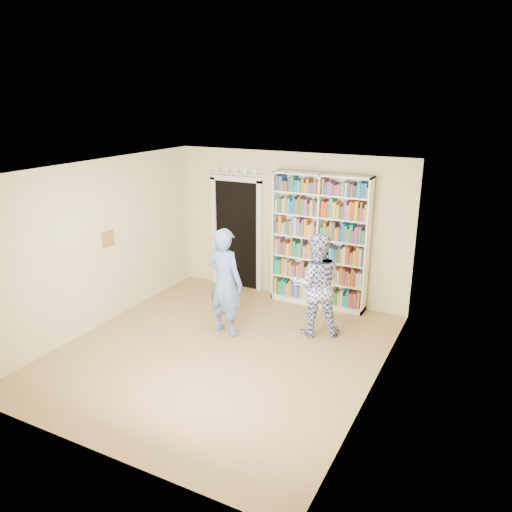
{
  "coord_description": "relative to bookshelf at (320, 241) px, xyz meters",
  "views": [
    {
      "loc": [
        3.49,
        -5.68,
        3.63
      ],
      "look_at": [
        0.13,
        0.9,
        1.26
      ],
      "focal_mm": 35.0,
      "sensor_mm": 36.0,
      "label": 1
    }
  ],
  "objects": [
    {
      "name": "doorway",
      "position": [
        -1.76,
        0.13,
        -0.02
      ],
      "size": [
        1.1,
        0.08,
        2.43
      ],
      "color": "black",
      "rests_on": "floor"
    },
    {
      "name": "paper_sheet",
      "position": [
        0.45,
        -1.31,
        -0.13
      ],
      "size": [
        0.23,
        0.03,
        0.32
      ],
      "primitive_type": "cube",
      "rotation": [
        0.0,
        0.0,
        0.11
      ],
      "color": "white",
      "rests_on": "man_plaid"
    },
    {
      "name": "wall_right",
      "position": [
        1.59,
        -2.34,
        0.15
      ],
      "size": [
        0.0,
        5.0,
        5.0
      ],
      "primitive_type": "plane",
      "rotation": [
        1.57,
        0.0,
        -1.57
      ],
      "color": "beige",
      "rests_on": "floor"
    },
    {
      "name": "wall_art",
      "position": [
        -2.89,
        -2.14,
        0.2
      ],
      "size": [
        0.03,
        0.25,
        0.25
      ],
      "primitive_type": "cube",
      "color": "brown",
      "rests_on": "wall_left"
    },
    {
      "name": "bookshelf",
      "position": [
        0.0,
        0.0,
        0.0
      ],
      "size": [
        1.73,
        0.32,
        2.38
      ],
      "rotation": [
        0.0,
        0.0,
        -0.25
      ],
      "color": "white",
      "rests_on": "floor"
    },
    {
      "name": "wall_left",
      "position": [
        -2.91,
        -2.34,
        0.15
      ],
      "size": [
        0.0,
        5.0,
        5.0
      ],
      "primitive_type": "plane",
      "rotation": [
        1.57,
        0.0,
        1.57
      ],
      "color": "beige",
      "rests_on": "floor"
    },
    {
      "name": "floor",
      "position": [
        -0.66,
        -2.34,
        -1.2
      ],
      "size": [
        5.0,
        5.0,
        0.0
      ],
      "primitive_type": "plane",
      "color": "#A07D4D",
      "rests_on": "ground"
    },
    {
      "name": "man_blue",
      "position": [
        -0.9,
        -1.77,
        -0.34
      ],
      "size": [
        0.69,
        0.51,
        1.73
      ],
      "primitive_type": "imported",
      "rotation": [
        0.0,
        0.0,
        2.99
      ],
      "color": "#5272B6",
      "rests_on": "floor"
    },
    {
      "name": "wall_back",
      "position": [
        -0.66,
        0.16,
        0.15
      ],
      "size": [
        4.5,
        0.0,
        4.5
      ],
      "primitive_type": "plane",
      "rotation": [
        1.57,
        0.0,
        0.0
      ],
      "color": "beige",
      "rests_on": "floor"
    },
    {
      "name": "ceiling",
      "position": [
        -0.66,
        -2.34,
        1.5
      ],
      "size": [
        5.0,
        5.0,
        0.0
      ],
      "primitive_type": "plane",
      "rotation": [
        3.14,
        0.0,
        0.0
      ],
      "color": "white",
      "rests_on": "wall_back"
    },
    {
      "name": "man_plaid",
      "position": [
        0.37,
        -1.14,
        -0.37
      ],
      "size": [
        1.01,
        0.93,
        1.67
      ],
      "primitive_type": "imported",
      "rotation": [
        0.0,
        0.0,
        3.6
      ],
      "color": "navy",
      "rests_on": "floor"
    }
  ]
}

